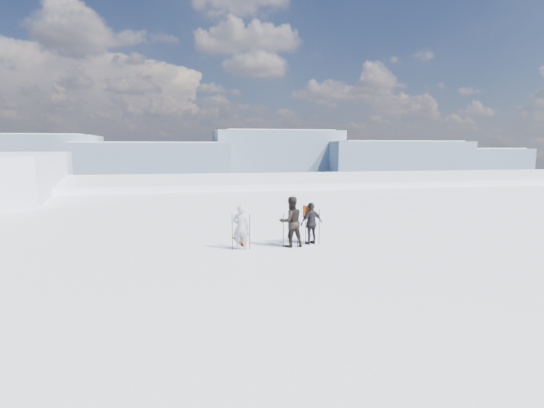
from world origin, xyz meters
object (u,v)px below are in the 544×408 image
at_px(skier_dark, 291,222).
at_px(skier_pack, 311,223).
at_px(skis_loose, 240,241).
at_px(skier_grey, 241,227).

xyz_separation_m(skier_dark, skier_pack, (0.83, 0.23, -0.13)).
height_order(skier_dark, skier_pack, skier_dark).
bearing_deg(skier_dark, skis_loose, -42.57).
height_order(skier_grey, skis_loose, skier_grey).
relative_size(skier_grey, skier_dark, 0.86).
xyz_separation_m(skier_dark, skis_loose, (-1.68, 1.18, -0.88)).
height_order(skier_pack, skis_loose, skier_pack).
xyz_separation_m(skier_grey, skier_pack, (2.62, 0.28, -0.00)).
height_order(skier_grey, skier_dark, skier_dark).
distance_m(skier_grey, skis_loose, 1.44).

